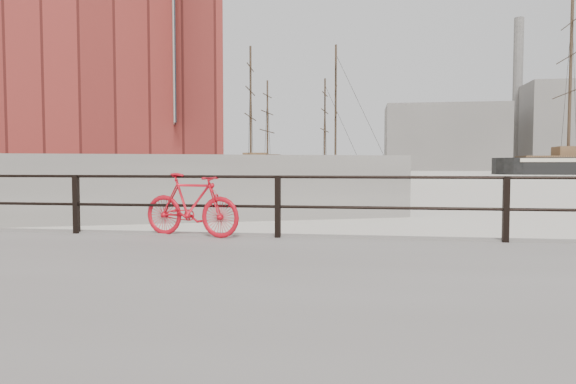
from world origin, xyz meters
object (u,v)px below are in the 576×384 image
at_px(bicycle, 191,205).
at_px(schooner_mid, 293,175).
at_px(schooner_left, 296,174).
at_px(workboat_far, 103,181).

relative_size(bicycle, schooner_mid, 0.06).
xyz_separation_m(bicycle, schooner_mid, (-8.41, 73.31, -0.87)).
height_order(schooner_left, workboat_far, schooner_left).
bearing_deg(bicycle, workboat_far, 132.75).
bearing_deg(bicycle, schooner_left, 109.10).
distance_m(schooner_mid, schooner_left, 4.42).
distance_m(bicycle, schooner_mid, 73.80).
bearing_deg(schooner_left, schooner_mid, -85.02).
bearing_deg(schooner_mid, bicycle, -88.05).
xyz_separation_m(schooner_mid, workboat_far, (-14.23, -33.94, 0.00)).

